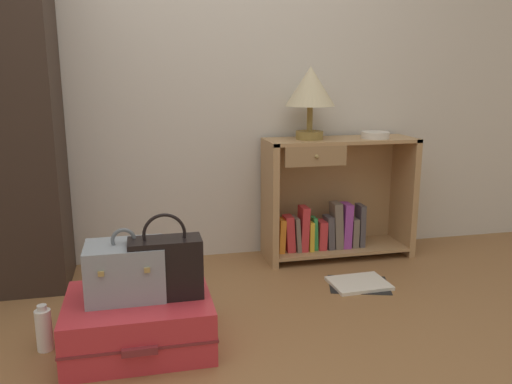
# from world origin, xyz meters

# --- Properties ---
(ground_plane) EXTENTS (9.00, 9.00, 0.00)m
(ground_plane) POSITION_xyz_m (0.00, 0.00, 0.00)
(ground_plane) COLOR olive
(back_wall) EXTENTS (6.40, 0.10, 2.60)m
(back_wall) POSITION_xyz_m (0.00, 1.50, 1.30)
(back_wall) COLOR beige
(back_wall) RESTS_ON ground_plane
(bookshelf) EXTENTS (0.96, 0.34, 0.77)m
(bookshelf) POSITION_xyz_m (0.92, 1.27, 0.36)
(bookshelf) COLOR tan
(bookshelf) RESTS_ON ground_plane
(table_lamp) EXTENTS (0.30, 0.30, 0.44)m
(table_lamp) POSITION_xyz_m (0.75, 1.27, 1.07)
(table_lamp) COLOR olive
(table_lamp) RESTS_ON bookshelf
(bowl) EXTENTS (0.18, 0.18, 0.04)m
(bowl) POSITION_xyz_m (1.16, 1.22, 0.79)
(bowl) COLOR silver
(bowl) RESTS_ON bookshelf
(suitcase_large) EXTENTS (0.63, 0.52, 0.23)m
(suitcase_large) POSITION_xyz_m (-0.33, 0.35, 0.11)
(suitcase_large) COLOR #D1333D
(suitcase_large) RESTS_ON ground_plane
(train_case) EXTENTS (0.33, 0.25, 0.31)m
(train_case) POSITION_xyz_m (-0.37, 0.37, 0.35)
(train_case) COLOR #8E99A3
(train_case) RESTS_ON suitcase_large
(handbag) EXTENTS (0.31, 0.14, 0.37)m
(handbag) POSITION_xyz_m (-0.20, 0.33, 0.37)
(handbag) COLOR black
(handbag) RESTS_ON suitcase_large
(bottle) EXTENTS (0.07, 0.07, 0.21)m
(bottle) POSITION_xyz_m (-0.73, 0.41, 0.10)
(bottle) COLOR white
(bottle) RESTS_ON ground_plane
(open_book_on_floor) EXTENTS (0.40, 0.35, 0.02)m
(open_book_on_floor) POSITION_xyz_m (0.89, 0.76, 0.01)
(open_book_on_floor) COLOR white
(open_book_on_floor) RESTS_ON ground_plane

